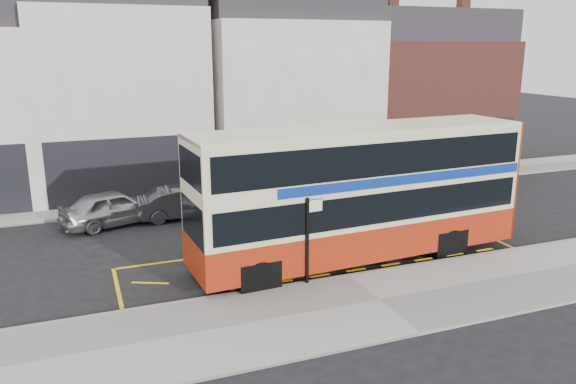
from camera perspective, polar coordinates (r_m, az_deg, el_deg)
name	(u,v)px	position (r m, az deg, el deg)	size (l,w,h in m)	color
ground	(343,275)	(18.64, 5.66, -8.36)	(120.00, 120.00, 0.00)	black
pavement	(379,302)	(16.78, 9.24, -10.93)	(40.00, 4.00, 0.15)	#A09E98
kerb	(349,277)	(18.31, 6.20, -8.57)	(40.00, 0.15, 0.15)	gray
far_pavement	(246,193)	(28.35, -4.32, -0.09)	(50.00, 3.00, 0.15)	#A09E98
road_markings	(323,258)	(19.98, 3.59, -6.70)	(14.00, 3.40, 0.01)	yellow
terrace_left	(118,85)	(30.42, -16.91, 10.36)	(8.00, 8.01, 11.80)	beige
terrace_green_shop	(283,86)	(32.39, -0.55, 10.76)	(9.00, 8.01, 11.30)	white
terrace_right	(417,90)	(36.56, 13.00, 10.05)	(9.00, 8.01, 10.30)	brown
double_decker_bus	(360,192)	(19.24, 7.34, 0.03)	(11.81, 3.35, 4.67)	beige
bus_stop_post	(309,232)	(17.06, 2.13, -4.04)	(0.68, 0.13, 2.72)	black
car_silver	(114,207)	(24.44, -17.26, -1.51)	(1.75, 4.35, 1.48)	#ACACB0
car_grey	(184,202)	(24.75, -10.49, -1.03)	(1.45, 4.16, 1.37)	#3B3C42
car_white	(442,171)	(31.17, 15.36, 2.08)	(2.15, 5.28, 1.53)	white
street_tree_right	(335,122)	(30.86, 4.81, 7.07)	(2.19, 2.19, 4.74)	#312116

